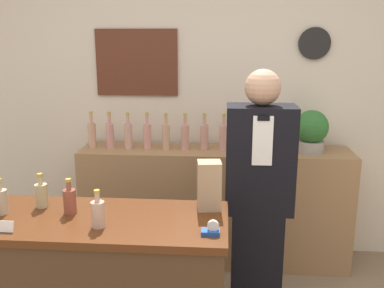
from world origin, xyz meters
TOP-DOWN VIEW (x-y plane):
  - back_wall at (-0.00, 2.00)m, footprint 5.20×0.09m
  - back_shelf at (0.15, 1.73)m, footprint 2.17×0.41m
  - shopkeeper at (0.44, 0.99)m, footprint 0.42×0.26m
  - potted_plant at (0.89, 1.73)m, footprint 0.26×0.26m
  - paper_bag at (0.14, 0.63)m, footprint 0.14×0.13m
  - tape_dispenser at (0.16, 0.31)m, footprint 0.09×0.06m
  - price_card_left at (-0.84, 0.26)m, footprint 0.09×0.02m
  - counter_bottle_0 at (-0.97, 0.48)m, footprint 0.07×0.07m
  - counter_bottle_1 at (-0.79, 0.59)m, footprint 0.07×0.07m
  - counter_bottle_2 at (-0.60, 0.51)m, footprint 0.07×0.07m
  - counter_bottle_3 at (-0.40, 0.36)m, footprint 0.07×0.07m
  - shelf_bottle_0 at (-0.86, 1.74)m, footprint 0.07×0.07m
  - shelf_bottle_1 at (-0.70, 1.73)m, footprint 0.07×0.07m
  - shelf_bottle_2 at (-0.55, 1.72)m, footprint 0.07×0.07m
  - shelf_bottle_3 at (-0.40, 1.73)m, footprint 0.07×0.07m
  - shelf_bottle_4 at (-0.25, 1.72)m, footprint 0.07×0.07m
  - shelf_bottle_5 at (-0.09, 1.72)m, footprint 0.07×0.07m
  - shelf_bottle_6 at (0.06, 1.74)m, footprint 0.07×0.07m
  - shelf_bottle_7 at (0.21, 1.73)m, footprint 0.07×0.07m
  - shelf_bottle_8 at (0.37, 1.75)m, footprint 0.07×0.07m
  - shelf_bottle_9 at (0.52, 1.74)m, footprint 0.07×0.07m
  - shelf_bottle_10 at (0.67, 1.73)m, footprint 0.07×0.07m

SIDE VIEW (x-z plane):
  - back_shelf at x=0.15m, z-range 0.00..0.96m
  - shopkeeper at x=0.44m, z-range 0.00..1.66m
  - tape_dispenser at x=0.16m, z-range 0.90..0.98m
  - price_card_left at x=-0.84m, z-range 0.92..0.97m
  - counter_bottle_0 at x=-0.97m, z-range 0.89..1.09m
  - counter_bottle_1 at x=-0.79m, z-range 0.89..1.09m
  - counter_bottle_2 at x=-0.60m, z-range 0.89..1.09m
  - counter_bottle_3 at x=-0.40m, z-range 0.89..1.09m
  - paper_bag at x=0.14m, z-range 0.92..1.19m
  - shelf_bottle_0 at x=-0.86m, z-range 0.93..1.22m
  - shelf_bottle_1 at x=-0.70m, z-range 0.93..1.22m
  - shelf_bottle_2 at x=-0.55m, z-range 0.93..1.22m
  - shelf_bottle_3 at x=-0.40m, z-range 0.93..1.22m
  - shelf_bottle_4 at x=-0.25m, z-range 0.93..1.22m
  - shelf_bottle_5 at x=-0.09m, z-range 0.93..1.22m
  - shelf_bottle_6 at x=0.06m, z-range 0.93..1.22m
  - shelf_bottle_7 at x=0.21m, z-range 0.93..1.22m
  - shelf_bottle_8 at x=0.37m, z-range 0.93..1.22m
  - shelf_bottle_9 at x=0.52m, z-range 0.93..1.22m
  - shelf_bottle_10 at x=0.67m, z-range 0.93..1.22m
  - potted_plant at x=0.89m, z-range 0.97..1.30m
  - back_wall at x=0.00m, z-range 0.00..2.70m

